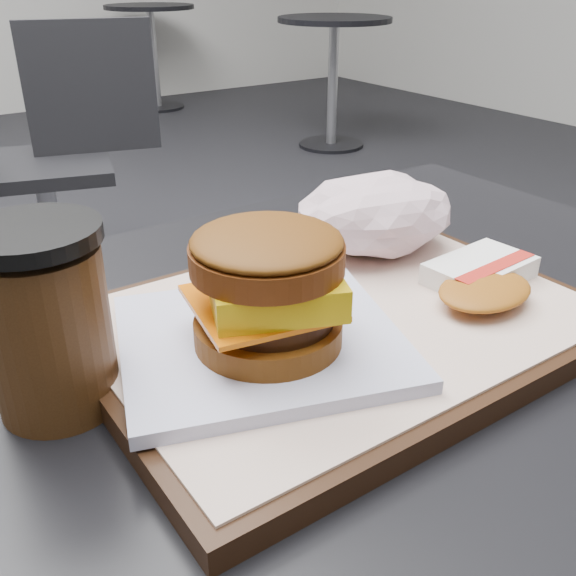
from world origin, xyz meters
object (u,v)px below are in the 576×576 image
Objects in this scene: customer_table at (344,505)px; crumpled_wrapper at (376,214)px; breakfast_sandwich at (266,301)px; hash_brown at (482,279)px; coffee_cup at (48,322)px; serving_tray at (339,324)px; neighbor_chair at (60,147)px.

customer_table is 5.28× the size of crumpled_wrapper.
breakfast_sandwich is 1.55× the size of crumpled_wrapper.
breakfast_sandwich is 1.90× the size of hash_brown.
customer_table is at bearing -138.66° from crumpled_wrapper.
coffee_cup is (-0.32, 0.07, 0.03)m from hash_brown.
hash_brown is at bearing -6.44° from breakfast_sandwich.
serving_tray is 2.51× the size of crumpled_wrapper.
breakfast_sandwich is at bearing 173.56° from hash_brown.
customer_table is at bearing -10.33° from coffee_cup.
customer_table is at bearing 7.46° from breakfast_sandwich.
crumpled_wrapper is 1.22× the size of coffee_cup.
customer_table is 3.42× the size of breakfast_sandwich.
neighbor_chair reaches higher than serving_tray.
crumpled_wrapper is (-0.01, 0.12, 0.02)m from hash_brown.
neighbor_chair is (0.15, 1.75, -0.29)m from hash_brown.
crumpled_wrapper is at bearing -95.66° from neighbor_chair.
crumpled_wrapper is 0.31m from coffee_cup.
serving_tray is 3.08× the size of hash_brown.
breakfast_sandwich is 0.20m from crumpled_wrapper.
serving_tray is 1.76m from neighbor_chair.
crumpled_wrapper is 0.17× the size of neighbor_chair.
hash_brown reaches higher than serving_tray.
serving_tray is 1.62× the size of breakfast_sandwich.
neighbor_chair is at bearing 85.13° from hash_brown.
customer_table is 6.49× the size of hash_brown.
crumpled_wrapper is at bearing 41.34° from customer_table.
serving_tray is 0.14m from crumpled_wrapper.
hash_brown is 0.99× the size of coffee_cup.
coffee_cup is (-0.31, -0.04, 0.01)m from crumpled_wrapper.
hash_brown is 0.81× the size of crumpled_wrapper.
serving_tray reaches higher than customer_table.
customer_table is 0.26m from breakfast_sandwich.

